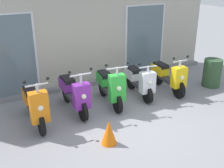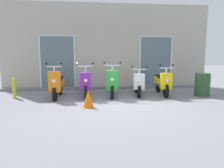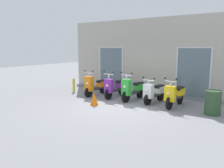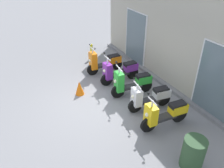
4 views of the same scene
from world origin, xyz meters
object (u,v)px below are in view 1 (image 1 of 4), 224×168
Objects in this scene: scooter_purple at (74,93)px; scooter_yellow at (168,75)px; trash_bin at (212,73)px; scooter_white at (139,80)px; traffic_cone at (109,132)px; scooter_orange at (35,104)px; scooter_green at (110,86)px.

scooter_yellow is (2.84, -0.12, -0.01)m from scooter_purple.
scooter_white is at bearing 169.04° from trash_bin.
traffic_cone is at bearing -137.80° from scooter_white.
traffic_cone is at bearing -54.25° from scooter_orange.
scooter_orange is at bearing 125.75° from traffic_cone.
trash_bin is at bearing -10.96° from scooter_white.
scooter_purple is at bearing 9.69° from scooter_orange.
scooter_yellow reaches higher than trash_bin.
scooter_white reaches higher than trash_bin.
scooter_yellow reaches higher than scooter_white.
scooter_yellow is 3.01× the size of traffic_cone.
scooter_white is 2.88× the size of traffic_cone.
traffic_cone is (-4.18, -1.23, -0.16)m from trash_bin.
scooter_purple is at bearing 175.14° from scooter_green.
traffic_cone is (-0.89, -1.59, -0.24)m from scooter_green.
scooter_green is 1.86× the size of trash_bin.
scooter_orange is 2.94m from scooter_white.
scooter_green reaches higher than scooter_yellow.
scooter_purple reaches higher than scooter_yellow.
scooter_yellow is at bearing 0.70° from scooter_orange.
scooter_orange is 3.84m from scooter_yellow.
scooter_green is at bearing 60.77° from traffic_cone.
scooter_yellow is (0.91, -0.13, 0.03)m from scooter_white.
scooter_white is at bearing 42.20° from traffic_cone.
traffic_cone is (1.08, -1.50, -0.23)m from scooter_orange.
scooter_orange is 0.96× the size of scooter_purple.
scooter_green is (0.97, -0.08, 0.01)m from scooter_purple.
scooter_yellow is (1.87, -0.04, -0.02)m from scooter_green.
trash_bin reaches higher than traffic_cone.
scooter_orange is 1.88× the size of trash_bin.
scooter_purple is 1.05× the size of scooter_yellow.
scooter_green is at bearing -174.61° from scooter_white.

